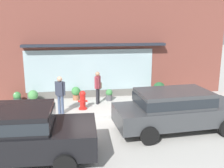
{
  "coord_description": "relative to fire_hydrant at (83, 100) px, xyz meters",
  "views": [
    {
      "loc": [
        -1.18,
        -10.39,
        3.93
      ],
      "look_at": [
        0.59,
        1.2,
        1.09
      ],
      "focal_mm": 42.27,
      "sensor_mm": 36.0,
      "label": 1
    }
  ],
  "objects": [
    {
      "name": "storefront",
      "position": [
        0.77,
        2.14,
        2.06
      ],
      "size": [
        14.0,
        0.81,
        5.1
      ],
      "color": "brown",
      "rests_on": "ground_plane"
    },
    {
      "name": "curb_strip",
      "position": [
        0.77,
        -1.25,
        -0.37
      ],
      "size": [
        14.0,
        0.24,
        0.12
      ],
      "primitive_type": "cube",
      "color": "#B2B2AD",
      "rests_on": "ground_plane"
    },
    {
      "name": "pedestrian_with_handbag",
      "position": [
        0.77,
        0.71,
        0.47
      ],
      "size": [
        0.4,
        0.61,
        1.57
      ],
      "rotation": [
        0.0,
        0.0,
        1.13
      ],
      "color": "#232328",
      "rests_on": "ground_plane"
    },
    {
      "name": "potted_plant_window_left",
      "position": [
        3.95,
        1.09,
        0.02
      ],
      "size": [
        0.63,
        0.63,
        0.86
      ],
      "color": "#9E6042",
      "rests_on": "ground_plane"
    },
    {
      "name": "potted_plant_low_front",
      "position": [
        -0.27,
        1.51,
        -0.06
      ],
      "size": [
        0.45,
        0.45,
        0.67
      ],
      "color": "#9E6042",
      "rests_on": "ground_plane"
    },
    {
      "name": "potted_plant_window_right",
      "position": [
        1.37,
        1.15,
        -0.14
      ],
      "size": [
        0.34,
        0.34,
        0.58
      ],
      "color": "#4C4C51",
      "rests_on": "ground_plane"
    },
    {
      "name": "parked_car_black",
      "position": [
        -2.13,
        -4.23,
        0.45
      ],
      "size": [
        4.56,
        2.23,
        1.56
      ],
      "rotation": [
        0.0,
        0.0,
        -0.04
      ],
      "color": "black",
      "rests_on": "ground_plane"
    },
    {
      "name": "potted_plant_near_hydrant",
      "position": [
        -3.13,
        1.48,
        -0.17
      ],
      "size": [
        0.37,
        0.37,
        0.54
      ],
      "color": "#33473D",
      "rests_on": "ground_plane"
    },
    {
      "name": "fire_hydrant",
      "position": [
        0.0,
        0.0,
        0.0
      ],
      "size": [
        0.43,
        0.41,
        0.86
      ],
      "color": "red",
      "rests_on": "ground_plane"
    },
    {
      "name": "ground_plane",
      "position": [
        0.77,
        -1.05,
        -0.43
      ],
      "size": [
        60.0,
        60.0,
        0.0
      ],
      "primitive_type": "plane",
      "color": "#B2AFA8"
    },
    {
      "name": "pedestrian_passerby",
      "position": [
        -0.95,
        -0.47,
        0.52
      ],
      "size": [
        0.44,
        0.29,
        1.64
      ],
      "rotation": [
        0.0,
        0.0,
        2.76
      ],
      "color": "#475675",
      "rests_on": "ground_plane"
    },
    {
      "name": "potted_plant_window_center",
      "position": [
        -2.35,
        1.29,
        -0.1
      ],
      "size": [
        0.48,
        0.48,
        0.64
      ],
      "color": "#4C4C51",
      "rests_on": "ground_plane"
    },
    {
      "name": "parked_car_dark_gray",
      "position": [
        3.23,
        -2.9,
        0.42
      ],
      "size": [
        4.7,
        2.18,
        1.51
      ],
      "rotation": [
        0.0,
        0.0,
        0.07
      ],
      "color": "#383A3D",
      "rests_on": "ground_plane"
    }
  ]
}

